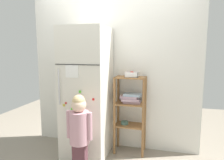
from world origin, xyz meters
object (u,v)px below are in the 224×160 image
refrigerator (87,92)px  pantry_shelf_unit (130,106)px  child_standing (79,127)px  fruit_bin (131,75)px

refrigerator → pantry_shelf_unit: refrigerator is taller
child_standing → pantry_shelf_unit: bearing=56.3°
refrigerator → child_standing: bearing=-78.5°
refrigerator → fruit_bin: 0.69m
pantry_shelf_unit → fruit_bin: 0.47m
refrigerator → fruit_bin: bearing=17.3°
child_standing → pantry_shelf_unit: size_ratio=0.88×
child_standing → pantry_shelf_unit: pantry_shelf_unit is taller
child_standing → pantry_shelf_unit: 0.89m
refrigerator → child_standing: 0.64m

